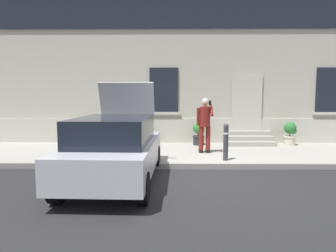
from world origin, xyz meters
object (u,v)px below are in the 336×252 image
bollard_near_person (226,141)px  planter_olive (146,132)px  hatchback_car_silver (116,147)px  planter_terracotta (94,132)px  planter_charcoal (199,133)px  planter_cream (290,133)px  person_on_phone (205,122)px

bollard_near_person → planter_olive: 3.70m
hatchback_car_silver → planter_terracotta: bearing=110.4°
hatchback_car_silver → planter_charcoal: bearing=62.1°
hatchback_car_silver → planter_cream: (5.66, 4.29, -0.19)m
bollard_near_person → planter_olive: bearing=132.0°
planter_terracotta → planter_cream: 7.31m
planter_olive → hatchback_car_silver: bearing=-94.1°
person_on_phone → planter_olive: size_ratio=2.04×
bollard_near_person → planter_cream: (2.86, 2.64, -0.11)m
bollard_near_person → person_on_phone: 1.29m
planter_olive → planter_charcoal: same height
planter_terracotta → planter_olive: (1.97, -0.02, 0.00)m
planter_terracotta → hatchback_car_silver: bearing=-69.6°
planter_cream → planter_terracotta: bearing=179.0°
planter_olive → bollard_near_person: bearing=-48.0°
bollard_near_person → planter_cream: size_ratio=1.22×
person_on_phone → planter_olive: (-2.01, 1.64, -0.55)m
planter_cream → person_on_phone: bearing=-155.4°
hatchback_car_silver → planter_charcoal: (2.28, 4.32, -0.19)m
person_on_phone → planter_charcoal: 1.65m
bollard_near_person → planter_terracotta: size_ratio=1.22×
bollard_near_person → planter_terracotta: bollard_near_person is taller
planter_terracotta → planter_cream: bearing=-1.0°
planter_terracotta → planter_cream: same height
hatchback_car_silver → bollard_near_person: 3.25m
hatchback_car_silver → planter_terracotta: size_ratio=4.78×
planter_olive → planter_charcoal: bearing=-2.4°
bollard_near_person → planter_olive: bollard_near_person is taller
hatchback_car_silver → person_on_phone: (2.32, 2.76, 0.35)m
person_on_phone → planter_olive: person_on_phone is taller
bollard_near_person → planter_olive: size_ratio=1.22×
person_on_phone → planter_charcoal: size_ratio=2.04×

